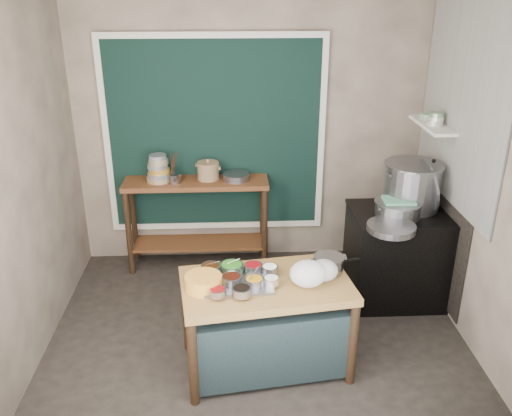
{
  "coord_description": "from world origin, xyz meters",
  "views": [
    {
      "loc": [
        -0.19,
        -3.84,
        2.83
      ],
      "look_at": [
        0.0,
        0.25,
        1.08
      ],
      "focal_mm": 38.0,
      "sensor_mm": 36.0,
      "label": 1
    }
  ],
  "objects_px": {
    "utensil_cup": "(174,178)",
    "back_counter": "(198,223)",
    "condiment_tray": "(239,282)",
    "saucepan": "(328,264)",
    "stock_pot": "(412,186)",
    "stove_block": "(398,257)",
    "steamer": "(398,209)",
    "prep_table": "(266,324)",
    "ceramic_crock": "(208,172)",
    "yellow_basin": "(203,282)"
  },
  "relations": [
    {
      "from": "yellow_basin",
      "to": "prep_table",
      "type": "bearing_deg",
      "value": 8.14
    },
    {
      "from": "ceramic_crock",
      "to": "utensil_cup",
      "type": "bearing_deg",
      "value": -167.48
    },
    {
      "from": "stove_block",
      "to": "ceramic_crock",
      "type": "distance_m",
      "value": 2.03
    },
    {
      "from": "back_counter",
      "to": "condiment_tray",
      "type": "height_order",
      "value": "back_counter"
    },
    {
      "from": "yellow_basin",
      "to": "saucepan",
      "type": "xyz_separation_m",
      "value": [
        0.94,
        0.19,
        0.01
      ]
    },
    {
      "from": "condiment_tray",
      "to": "stove_block",
      "type": "bearing_deg",
      "value": 32.17
    },
    {
      "from": "condiment_tray",
      "to": "saucepan",
      "type": "bearing_deg",
      "value": 11.61
    },
    {
      "from": "condiment_tray",
      "to": "stock_pot",
      "type": "relative_size",
      "value": 0.93
    },
    {
      "from": "back_counter",
      "to": "stove_block",
      "type": "xyz_separation_m",
      "value": [
        1.9,
        -0.73,
        -0.05
      ]
    },
    {
      "from": "utensil_cup",
      "to": "back_counter",
      "type": "bearing_deg",
      "value": 10.5
    },
    {
      "from": "prep_table",
      "to": "steamer",
      "type": "relative_size",
      "value": 2.93
    },
    {
      "from": "prep_table",
      "to": "saucepan",
      "type": "xyz_separation_m",
      "value": [
        0.48,
        0.13,
        0.44
      ]
    },
    {
      "from": "saucepan",
      "to": "steamer",
      "type": "height_order",
      "value": "steamer"
    },
    {
      "from": "stock_pot",
      "to": "stove_block",
      "type": "bearing_deg",
      "value": -128.03
    },
    {
      "from": "utensil_cup",
      "to": "stock_pot",
      "type": "bearing_deg",
      "value": -14.75
    },
    {
      "from": "stove_block",
      "to": "condiment_tray",
      "type": "relative_size",
      "value": 1.8
    },
    {
      "from": "condiment_tray",
      "to": "steamer",
      "type": "relative_size",
      "value": 1.18
    },
    {
      "from": "condiment_tray",
      "to": "saucepan",
      "type": "xyz_separation_m",
      "value": [
        0.69,
        0.14,
        0.05
      ]
    },
    {
      "from": "stove_block",
      "to": "saucepan",
      "type": "xyz_separation_m",
      "value": [
        -0.82,
        -0.81,
        0.39
      ]
    },
    {
      "from": "utensil_cup",
      "to": "stock_pot",
      "type": "xyz_separation_m",
      "value": [
        2.2,
        -0.58,
        0.09
      ]
    },
    {
      "from": "prep_table",
      "to": "ceramic_crock",
      "type": "height_order",
      "value": "ceramic_crock"
    },
    {
      "from": "yellow_basin",
      "to": "stock_pot",
      "type": "xyz_separation_m",
      "value": [
        1.85,
        1.11,
        0.29
      ]
    },
    {
      "from": "yellow_basin",
      "to": "ceramic_crock",
      "type": "distance_m",
      "value": 1.78
    },
    {
      "from": "back_counter",
      "to": "saucepan",
      "type": "xyz_separation_m",
      "value": [
        1.08,
        -1.54,
        0.34
      ]
    },
    {
      "from": "stock_pot",
      "to": "prep_table",
      "type": "bearing_deg",
      "value": -143.01
    },
    {
      "from": "prep_table",
      "to": "ceramic_crock",
      "type": "distance_m",
      "value": 1.88
    },
    {
      "from": "saucepan",
      "to": "ceramic_crock",
      "type": "xyz_separation_m",
      "value": [
        -0.96,
        1.57,
        0.21
      ]
    },
    {
      "from": "prep_table",
      "to": "yellow_basin",
      "type": "bearing_deg",
      "value": -179.86
    },
    {
      "from": "utensil_cup",
      "to": "stock_pot",
      "type": "height_order",
      "value": "stock_pot"
    },
    {
      "from": "yellow_basin",
      "to": "ceramic_crock",
      "type": "height_order",
      "value": "ceramic_crock"
    },
    {
      "from": "back_counter",
      "to": "steamer",
      "type": "height_order",
      "value": "steamer"
    },
    {
      "from": "saucepan",
      "to": "ceramic_crock",
      "type": "bearing_deg",
      "value": 108.09
    },
    {
      "from": "condiment_tray",
      "to": "utensil_cup",
      "type": "xyz_separation_m",
      "value": [
        -0.61,
        1.64,
        0.24
      ]
    },
    {
      "from": "yellow_basin",
      "to": "steamer",
      "type": "xyz_separation_m",
      "value": [
        1.68,
        0.93,
        0.15
      ]
    },
    {
      "from": "prep_table",
      "to": "stock_pot",
      "type": "relative_size",
      "value": 2.31
    },
    {
      "from": "yellow_basin",
      "to": "utensil_cup",
      "type": "distance_m",
      "value": 1.74
    },
    {
      "from": "stove_block",
      "to": "steamer",
      "type": "distance_m",
      "value": 0.54
    },
    {
      "from": "condiment_tray",
      "to": "steamer",
      "type": "height_order",
      "value": "steamer"
    },
    {
      "from": "condiment_tray",
      "to": "utensil_cup",
      "type": "distance_m",
      "value": 1.76
    },
    {
      "from": "stove_block",
      "to": "yellow_basin",
      "type": "bearing_deg",
      "value": -150.41
    },
    {
      "from": "stove_block",
      "to": "condiment_tray",
      "type": "xyz_separation_m",
      "value": [
        -1.5,
        -0.95,
        0.34
      ]
    },
    {
      "from": "prep_table",
      "to": "stock_pot",
      "type": "xyz_separation_m",
      "value": [
        1.39,
        1.05,
        0.72
      ]
    },
    {
      "from": "condiment_tray",
      "to": "steamer",
      "type": "bearing_deg",
      "value": 31.54
    },
    {
      "from": "stove_block",
      "to": "back_counter",
      "type": "bearing_deg",
      "value": 158.98
    },
    {
      "from": "prep_table",
      "to": "stove_block",
      "type": "xyz_separation_m",
      "value": [
        1.3,
        0.93,
        0.05
      ]
    },
    {
      "from": "back_counter",
      "to": "yellow_basin",
      "type": "relative_size",
      "value": 5.37
    },
    {
      "from": "stock_pot",
      "to": "steamer",
      "type": "relative_size",
      "value": 1.27
    },
    {
      "from": "stove_block",
      "to": "utensil_cup",
      "type": "distance_m",
      "value": 2.29
    },
    {
      "from": "saucepan",
      "to": "utensil_cup",
      "type": "bearing_deg",
      "value": 117.57
    },
    {
      "from": "prep_table",
      "to": "stock_pot",
      "type": "bearing_deg",
      "value": 28.98
    }
  ]
}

